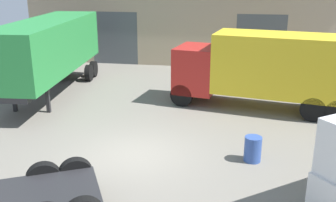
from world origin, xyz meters
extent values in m
plane|color=slate|center=(0.00, 0.00, 0.00)|extent=(60.00, 60.00, 0.00)
cube|color=tan|center=(0.00, 19.00, 2.96)|extent=(22.47, 9.99, 5.91)
cube|color=#4C5156|center=(-4.94, 14.03, 1.80)|extent=(3.20, 0.08, 3.60)
cube|color=#4C5156|center=(4.94, 14.03, 1.80)|extent=(3.20, 0.08, 3.60)
cube|color=#232326|center=(-1.87, -4.24, 0.62)|extent=(4.41, 3.59, 0.24)
cylinder|color=black|center=(-1.88, -3.00, 0.50)|extent=(1.03, 0.73, 1.01)
cylinder|color=black|center=(-1.08, -2.59, 0.50)|extent=(1.03, 0.73, 1.01)
cube|color=#28843D|center=(-6.00, 6.18, 2.62)|extent=(3.26, 9.77, 2.54)
cube|color=#232326|center=(-6.00, 6.18, 1.23)|extent=(2.51, 9.71, 0.24)
cube|color=#232326|center=(-4.99, 3.65, 0.56)|extent=(0.17, 0.17, 1.11)
cube|color=#232326|center=(-6.59, 3.52, 0.56)|extent=(0.17, 0.17, 1.11)
cylinder|color=black|center=(-5.14, 9.25, 0.48)|extent=(0.38, 0.99, 0.97)
cylinder|color=black|center=(-7.33, 9.08, 0.48)|extent=(0.38, 0.99, 0.97)
cylinder|color=black|center=(-5.22, 10.25, 0.48)|extent=(0.38, 0.99, 0.97)
cylinder|color=black|center=(-7.41, 10.08, 0.48)|extent=(0.38, 0.99, 0.97)
cube|color=red|center=(1.54, 6.56, 1.64)|extent=(2.30, 2.70, 2.20)
cube|color=black|center=(0.64, 6.73, 2.04)|extent=(0.44, 2.00, 0.88)
cube|color=yellow|center=(5.50, 5.83, 2.16)|extent=(6.49, 3.47, 2.73)
cylinder|color=black|center=(0.91, 5.61, 0.54)|extent=(1.12, 0.49, 1.08)
cylinder|color=black|center=(1.29, 7.68, 0.54)|extent=(1.12, 0.49, 1.08)
cylinder|color=black|center=(6.77, 4.53, 0.54)|extent=(1.12, 0.49, 1.08)
cylinder|color=black|center=(7.15, 6.60, 0.54)|extent=(1.12, 0.49, 1.08)
cylinder|color=black|center=(8.13, 6.42, 0.54)|extent=(1.12, 0.49, 1.08)
cylinder|color=black|center=(6.16, -2.33, 0.36)|extent=(0.75, 0.68, 0.72)
cylinder|color=#33519E|center=(4.10, 0.22, 0.44)|extent=(0.58, 0.58, 0.88)
camera|label=1|loc=(3.33, -12.24, 6.13)|focal=42.00mm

